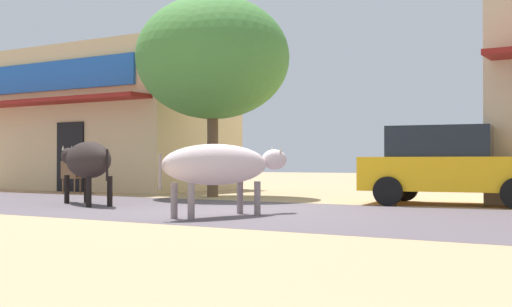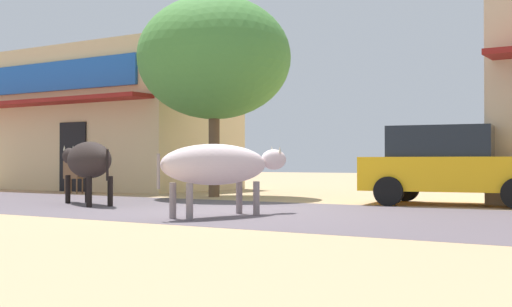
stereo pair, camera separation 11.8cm
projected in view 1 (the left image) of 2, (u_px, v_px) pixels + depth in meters
The scene contains 8 objects.
ground at pixel (238, 211), 12.33m from camera, with size 80.00×80.00×0.00m, color tan.
asphalt_road at pixel (238, 211), 12.33m from camera, with size 72.00×5.49×0.00m, color #5A5057.
storefront_left_cafe at pixel (110, 121), 22.61m from camera, with size 7.71×5.29×4.54m.
roadside_tree at pixel (213, 58), 17.34m from camera, with size 3.94×3.94×5.14m.
parked_hatchback_car at pixel (451, 165), 14.19m from camera, with size 3.99×2.44×1.64m.
cow_near_brown at pixel (87, 161), 14.15m from camera, with size 2.69×1.63×1.32m.
cow_far_dark at pixel (221, 165), 11.10m from camera, with size 1.13×2.74×1.19m.
cafe_chair_near_tree at pixel (70, 175), 19.06m from camera, with size 0.57×0.57×0.92m.
Camera 1 is at (6.74, -10.35, 0.90)m, focal length 47.54 mm.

